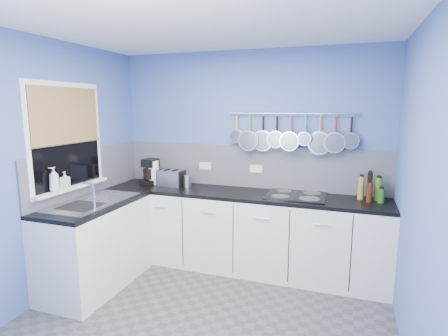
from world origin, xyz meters
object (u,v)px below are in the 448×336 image
Objects in this scene: toaster at (171,178)px; canister at (187,181)px; coffee_maker at (150,172)px; hob at (296,195)px; paper_towel at (154,173)px; soap_bottle_b at (65,180)px; soap_bottle_a at (54,179)px.

toaster is 2.09× the size of canister.
coffee_maker is 0.31m from toaster.
hob is at bearing 0.35° from canister.
soap_bottle_b is at bearing -109.39° from paper_towel.
soap_bottle_a is 0.81× the size of paper_towel.
paper_towel is 1.77m from hob.
soap_bottle_a is 1.68× the size of canister.
coffee_maker is 2.20× the size of canister.
canister is at bearing 4.71° from coffee_maker.
paper_towel is 2.07× the size of canister.
soap_bottle_a is at bearing -90.00° from soap_bottle_b.
soap_bottle_a is 0.81× the size of toaster.
coffee_maker is 1.82m from hob.
coffee_maker is (0.33, 1.06, -0.08)m from soap_bottle_b.
paper_towel is 0.46× the size of hob.
toaster is 1.52m from hob.
hob is (1.76, -0.00, -0.14)m from paper_towel.
hob is (1.30, 0.01, -0.06)m from canister.
toaster is at bearing 179.50° from canister.
coffee_maker is at bearing -179.78° from hob.
coffee_maker is at bearing 179.97° from toaster.
soap_bottle_a reaches higher than canister.
toaster is (0.30, 0.00, -0.06)m from coffee_maker.
paper_towel reaches higher than hob.
paper_towel reaches higher than toaster.
paper_towel is at bearing 178.17° from toaster.
hob is (2.14, 1.21, -0.26)m from soap_bottle_a.
soap_bottle_a is 1.48m from canister.
soap_bottle_b is 2.40m from hob.
toaster is at bearing -1.63° from paper_towel.
paper_towel is (0.38, 1.07, -0.09)m from soap_bottle_b.
coffee_maker reaches higher than paper_towel.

